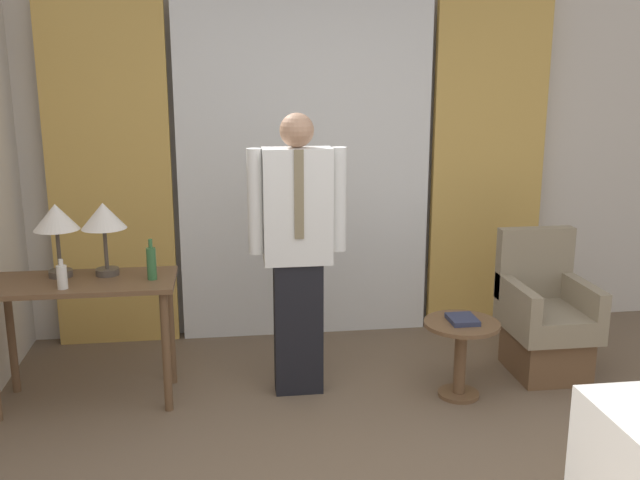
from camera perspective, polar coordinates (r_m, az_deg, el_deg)
The scene contains 13 objects.
wall_back at distance 5.43m, azimuth -1.35°, elevation 6.60°, with size 10.00×0.06×2.70m.
curtain_sheer_center at distance 5.31m, azimuth -1.19°, elevation 5.79°, with size 1.87×0.06×2.58m.
curtain_drape_left at distance 5.34m, azimuth -16.49°, elevation 5.27°, with size 0.87×0.06×2.58m.
curtain_drape_right at distance 5.65m, azimuth 13.26°, elevation 5.90°, with size 0.87×0.06×2.58m.
desk at distance 4.53m, azimuth -18.43°, elevation -4.71°, with size 1.10×0.51×0.78m.
table_lamp_left at distance 4.53m, azimuth -20.36°, elevation 1.43°, with size 0.27×0.27×0.45m.
table_lamp_right at distance 4.48m, azimuth -16.92°, elevation 1.56°, with size 0.27×0.27×0.45m.
bottle_near_edge at distance 4.37m, azimuth -13.33°, elevation -1.79°, with size 0.06×0.06×0.25m.
bottle_by_lamp at distance 4.34m, azimuth -19.94°, elevation -2.76°, with size 0.06×0.06×0.17m.
person at distance 4.35m, azimuth -1.80°, elevation -0.34°, with size 0.60×0.21×1.76m.
armchair at distance 5.05m, azimuth 17.54°, elevation -6.25°, with size 0.53×0.61×0.95m.
side_table at distance 4.55m, azimuth 11.20°, elevation -8.29°, with size 0.47×0.47×0.49m.
book at distance 4.49m, azimuth 11.33°, elevation -6.24°, with size 0.17×0.20×0.03m.
Camera 1 is at (-0.60, -2.55, 2.01)m, focal length 40.00 mm.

